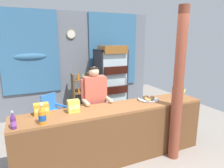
{
  "coord_description": "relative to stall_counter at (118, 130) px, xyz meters",
  "views": [
    {
      "loc": [
        -1.37,
        -2.51,
        2.13
      ],
      "look_at": [
        0.07,
        0.65,
        1.33
      ],
      "focal_mm": 31.86,
      "sensor_mm": 36.0,
      "label": 1
    }
  ],
  "objects": [
    {
      "name": "pastry_tray",
      "position": [
        0.74,
        0.22,
        0.4
      ],
      "size": [
        0.4,
        0.4,
        0.07
      ],
      "color": "#BCBCC1",
      "rests_on": "stall_counter"
    },
    {
      "name": "ground_plane",
      "position": [
        -0.02,
        0.93,
        -0.61
      ],
      "size": [
        7.85,
        7.85,
        0.0
      ],
      "primitive_type": "plane",
      "color": "gray"
    },
    {
      "name": "drink_fridge",
      "position": [
        0.83,
        2.16,
        0.47
      ],
      "size": [
        0.77,
        0.74,
        1.94
      ],
      "color": "#232328",
      "rests_on": "ground"
    },
    {
      "name": "soda_bottle_grape_soda",
      "position": [
        -1.56,
        -0.09,
        0.48
      ],
      "size": [
        0.07,
        0.07,
        0.24
      ],
      "color": "#56286B",
      "rests_on": "stall_counter"
    },
    {
      "name": "soda_bottle_orange_soda",
      "position": [
        -1.2,
        -0.08,
        0.5
      ],
      "size": [
        0.1,
        0.1,
        0.3
      ],
      "color": "orange",
      "rests_on": "stall_counter"
    },
    {
      "name": "back_wall_curtained",
      "position": [
        -0.01,
        2.79,
        0.87
      ],
      "size": [
        4.62,
        0.22,
        2.84
      ],
      "color": "slate",
      "rests_on": "ground"
    },
    {
      "name": "banana_bunch",
      "position": [
        1.59,
        0.27,
        0.43
      ],
      "size": [
        0.27,
        0.06,
        0.16
      ],
      "color": "#CCC14C",
      "rests_on": "stall_counter"
    },
    {
      "name": "bottle_shelf_rack",
      "position": [
        0.03,
        2.4,
        0.02
      ],
      "size": [
        0.48,
        0.28,
        1.2
      ],
      "color": "brown",
      "rests_on": "ground"
    },
    {
      "name": "plastic_lawn_chair",
      "position": [
        -0.83,
        1.78,
        -0.11
      ],
      "size": [
        0.61,
        0.61,
        0.86
      ],
      "color": "#3884D6",
      "rests_on": "ground"
    },
    {
      "name": "shopkeeper",
      "position": [
        -0.2,
        0.61,
        0.42
      ],
      "size": [
        0.52,
        0.42,
        1.63
      ],
      "color": "#28282D",
      "rests_on": "ground"
    },
    {
      "name": "soda_bottle_lime_soda",
      "position": [
        1.35,
        0.02,
        0.47
      ],
      "size": [
        0.07,
        0.07,
        0.23
      ],
      "color": "#75C64C",
      "rests_on": "stall_counter"
    },
    {
      "name": "snack_box_instant_noodle",
      "position": [
        -0.7,
        0.19,
        0.47
      ],
      "size": [
        0.18,
        0.12,
        0.2
      ],
      "color": "#EAD14C",
      "rests_on": "stall_counter"
    },
    {
      "name": "stall_counter",
      "position": [
        0.0,
        0.0,
        0.0
      ],
      "size": [
        3.34,
        0.59,
        0.98
      ],
      "color": "#935B33",
      "rests_on": "ground"
    },
    {
      "name": "snack_box_choco_powder",
      "position": [
        -1.18,
        0.3,
        0.46
      ],
      "size": [
        0.22,
        0.14,
        0.17
      ],
      "color": "gold",
      "rests_on": "stall_counter"
    },
    {
      "name": "timber_post",
      "position": [
        0.99,
        -0.28,
        0.66
      ],
      "size": [
        0.21,
        0.19,
        2.64
      ],
      "color": "brown",
      "rests_on": "ground"
    }
  ]
}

